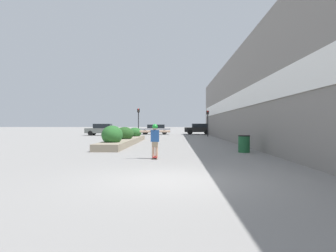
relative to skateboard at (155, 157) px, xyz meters
name	(u,v)px	position (x,y,z in m)	size (l,w,h in m)	color
ground_plane	(169,180)	(0.71, -4.83, -0.07)	(300.00, 300.00, 0.00)	gray
building_wall_right	(239,98)	(5.72, 10.23, 3.44)	(0.67, 45.36, 7.02)	gray
planter_box	(125,138)	(-2.88, 9.19, 0.36)	(1.50, 13.24, 1.39)	gray
skateboard	(155,157)	(0.00, 0.00, 0.00)	(0.28, 0.67, 0.09)	maroon
skateboarder	(155,137)	(0.00, 0.00, 0.86)	(1.30, 0.24, 1.39)	tan
trash_bin	(244,144)	(4.44, 2.93, 0.38)	(0.62, 0.62, 0.89)	#1E5B33
car_leftmost	(155,129)	(-2.10, 30.41, 0.69)	(4.47, 1.88, 1.43)	#BCBCC1
car_center_left	(256,129)	(12.30, 30.16, 0.73)	(4.73, 1.87, 1.47)	silver
car_center_right	(102,129)	(-8.91, 26.53, 0.72)	(4.05, 1.87, 1.53)	slate
car_rightmost	(199,129)	(4.17, 30.60, 0.76)	(3.98, 1.97, 1.56)	black
traffic_light_left	(138,117)	(-3.66, 23.39, 2.23)	(0.28, 0.30, 3.36)	black
traffic_light_right	(208,119)	(4.70, 23.32, 2.08)	(0.28, 0.30, 3.11)	black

